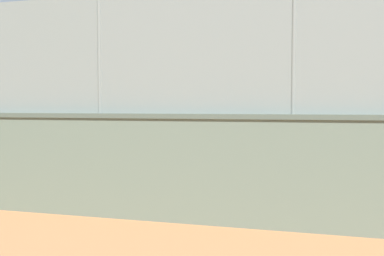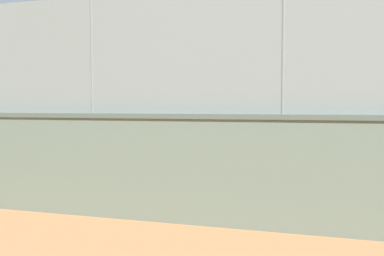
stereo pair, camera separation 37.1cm
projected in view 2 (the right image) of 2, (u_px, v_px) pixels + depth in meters
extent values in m
plane|color=#B27247|center=(311.00, 155.00, 16.65)|extent=(260.00, 260.00, 0.00)
cube|color=slate|center=(182.00, 170.00, 6.99)|extent=(23.51, 0.87, 1.72)
cube|color=#4D594D|center=(182.00, 116.00, 6.94)|extent=(23.51, 0.93, 0.08)
cube|color=gray|center=(182.00, 52.00, 6.89)|extent=(23.03, 0.54, 2.04)
cylinder|color=gray|center=(284.00, 48.00, 6.41)|extent=(0.07, 0.07, 2.04)
cylinder|color=gray|center=(92.00, 55.00, 7.36)|extent=(0.07, 0.07, 2.04)
cylinder|color=black|center=(231.00, 165.00, 10.81)|extent=(0.16, 0.16, 0.81)
cylinder|color=black|center=(230.00, 166.00, 10.61)|extent=(0.16, 0.16, 0.81)
cylinder|color=white|center=(230.00, 138.00, 10.67)|extent=(0.37, 0.37, 0.60)
cylinder|color=brown|center=(229.00, 133.00, 10.98)|extent=(0.58, 0.15, 0.17)
cylinder|color=brown|center=(217.00, 134.00, 10.42)|extent=(0.58, 0.15, 0.17)
sphere|color=brown|center=(230.00, 122.00, 10.65)|extent=(0.23, 0.23, 0.23)
cylinder|color=red|center=(230.00, 118.00, 10.65)|extent=(0.26, 0.26, 0.05)
cylinder|color=black|center=(210.00, 134.00, 10.45)|extent=(0.30, 0.07, 0.04)
ellipsoid|color=#333338|center=(201.00, 134.00, 10.49)|extent=(0.30, 0.06, 0.24)
cylinder|color=#591919|center=(191.00, 139.00, 19.13)|extent=(0.21, 0.21, 0.83)
cylinder|color=#591919|center=(187.00, 139.00, 19.06)|extent=(0.21, 0.21, 0.83)
cylinder|color=white|center=(189.00, 123.00, 19.05)|extent=(0.47, 0.47, 0.62)
cylinder|color=tan|center=(195.00, 121.00, 19.20)|extent=(0.41, 0.53, 0.17)
cylinder|color=tan|center=(180.00, 120.00, 19.23)|extent=(0.41, 0.53, 0.17)
sphere|color=tan|center=(189.00, 114.00, 19.03)|extent=(0.24, 0.24, 0.24)
cylinder|color=navy|center=(189.00, 112.00, 19.03)|extent=(0.34, 0.34, 0.05)
cylinder|color=black|center=(179.00, 120.00, 19.40)|extent=(0.20, 0.27, 0.04)
ellipsoid|color=#333338|center=(177.00, 120.00, 19.60)|extent=(0.20, 0.26, 0.24)
sphere|color=#3399D8|center=(239.00, 157.00, 8.92)|extent=(0.23, 0.23, 0.23)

